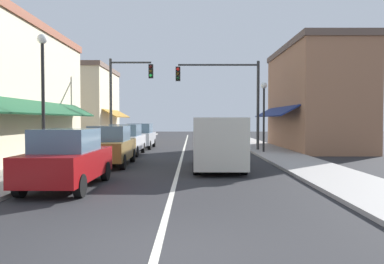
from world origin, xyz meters
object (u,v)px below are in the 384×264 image
(street_lamp_left_near, at_px, (44,82))
(parked_car_nearest_left, at_px, (69,159))
(traffic_signal_mast_arm, at_px, (231,89))
(street_lamp_right_mid, at_px, (265,105))
(traffic_signal_left_corner, at_px, (125,91))
(parked_car_second_left, at_px, (111,146))
(parked_car_far_left, at_px, (142,136))
(parked_car_third_left, at_px, (127,140))
(van_in_lane, at_px, (219,141))

(street_lamp_left_near, bearing_deg, parked_car_nearest_left, -55.27)
(parked_car_nearest_left, relative_size, street_lamp_left_near, 0.81)
(traffic_signal_mast_arm, xyz_separation_m, street_lamp_right_mid, (1.89, -1.62, -1.06))
(traffic_signal_left_corner, height_order, street_lamp_right_mid, traffic_signal_left_corner)
(traffic_signal_mast_arm, distance_m, traffic_signal_left_corner, 6.89)
(parked_car_second_left, xyz_separation_m, parked_car_far_left, (-0.02, 9.86, 0.00))
(parked_car_nearest_left, distance_m, traffic_signal_mast_arm, 14.52)
(parked_car_third_left, bearing_deg, parked_car_far_left, 88.54)
(street_lamp_right_mid, bearing_deg, parked_car_second_left, -143.95)
(parked_car_second_left, height_order, traffic_signal_mast_arm, traffic_signal_mast_arm)
(parked_car_second_left, distance_m, parked_car_far_left, 9.86)
(parked_car_second_left, bearing_deg, street_lamp_right_mid, 35.32)
(traffic_signal_left_corner, bearing_deg, street_lamp_right_mid, -14.25)
(parked_car_third_left, distance_m, van_in_lane, 7.83)
(parked_car_third_left, bearing_deg, van_in_lane, -50.88)
(parked_car_far_left, bearing_deg, traffic_signal_mast_arm, -21.48)
(parked_car_nearest_left, bearing_deg, van_in_lane, 42.80)
(parked_car_third_left, relative_size, van_in_lane, 0.79)
(parked_car_third_left, relative_size, traffic_signal_left_corner, 0.68)
(traffic_signal_mast_arm, bearing_deg, parked_car_second_left, -129.24)
(parked_car_third_left, height_order, van_in_lane, van_in_lane)
(parked_car_second_left, distance_m, van_in_lane, 4.83)
(parked_car_far_left, distance_m, street_lamp_right_mid, 9.17)
(parked_car_second_left, relative_size, van_in_lane, 0.79)
(parked_car_second_left, xyz_separation_m, parked_car_third_left, (-0.19, 5.01, 0.00))
(traffic_signal_mast_arm, relative_size, street_lamp_left_near, 1.13)
(parked_car_nearest_left, xyz_separation_m, parked_car_second_left, (0.07, 5.41, 0.00))
(parked_car_second_left, height_order, van_in_lane, van_in_lane)
(parked_car_nearest_left, height_order, street_lamp_right_mid, street_lamp_right_mid)
(parked_car_third_left, height_order, parked_car_far_left, same)
(parked_car_far_left, bearing_deg, van_in_lane, -66.07)
(street_lamp_left_near, bearing_deg, traffic_signal_left_corner, 85.27)
(van_in_lane, distance_m, traffic_signal_mast_arm, 9.06)
(street_lamp_left_near, bearing_deg, parked_car_third_left, 79.07)
(traffic_signal_left_corner, relative_size, street_lamp_right_mid, 1.42)
(parked_car_third_left, xyz_separation_m, street_lamp_right_mid, (8.12, 0.76, 2.04))
(parked_car_second_left, bearing_deg, traffic_signal_left_corner, 95.17)
(street_lamp_left_near, bearing_deg, van_in_lane, 16.53)
(van_in_lane, bearing_deg, traffic_signal_left_corner, 122.03)
(street_lamp_left_near, relative_size, street_lamp_right_mid, 1.20)
(parked_car_second_left, bearing_deg, traffic_signal_mast_arm, 50.03)
(traffic_signal_mast_arm, xyz_separation_m, traffic_signal_left_corner, (-6.86, 0.60, -0.03))
(parked_car_third_left, relative_size, street_lamp_right_mid, 0.97)
(parked_car_second_left, xyz_separation_m, traffic_signal_left_corner, (-0.83, 8.00, 3.07))
(parked_car_third_left, height_order, traffic_signal_mast_arm, traffic_signal_mast_arm)
(parked_car_nearest_left, relative_size, traffic_signal_left_corner, 0.68)
(traffic_signal_mast_arm, height_order, traffic_signal_left_corner, traffic_signal_left_corner)
(parked_car_third_left, relative_size, parked_car_far_left, 1.00)
(parked_car_second_left, xyz_separation_m, street_lamp_right_mid, (7.93, 5.77, 2.04))
(parked_car_third_left, height_order, traffic_signal_left_corner, traffic_signal_left_corner)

